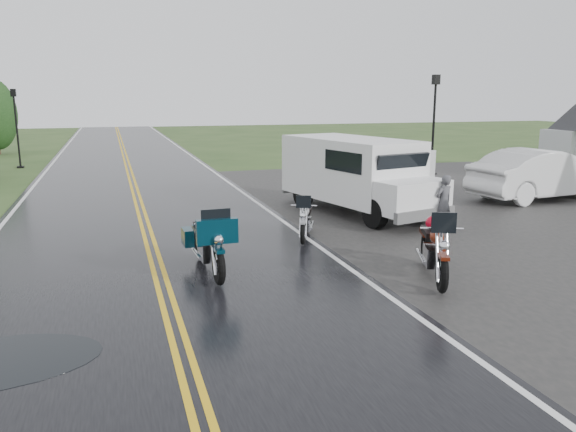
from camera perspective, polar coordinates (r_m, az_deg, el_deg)
The scene contains 12 objects.
ground at distance 10.01m, azimuth -12.07°, elevation -8.92°, with size 120.00×120.00×0.00m, color #2D471E.
road at distance 19.67m, azimuth -14.96°, elevation 1.34°, with size 8.00×100.00×0.04m, color black.
parking_pad at distance 18.88m, azimuth 21.49°, elevation 0.46°, with size 14.00×24.00×0.03m, color black.
visitor_center at distance 29.80m, azimuth 27.04°, elevation 8.58°, with size 16.00×10.00×4.80m, color #A8AAAD, non-canonical shape.
motorcycle_red at distance 10.42m, azimuth 15.47°, elevation -4.10°, with size 0.88×2.43×1.44m, color #531709, non-canonical shape.
motorcycle_teal at distance 10.53m, azimuth -7.10°, elevation -3.55°, with size 0.89×2.45×1.45m, color #042532, non-canonical shape.
motorcycle_silver at distance 13.36m, azimuth 1.55°, elevation -0.74°, with size 0.71×1.96×1.16m, color #94959B, non-canonical shape.
van_white at distance 15.22m, azimuth 8.92°, elevation 2.96°, with size 2.23×5.96×2.34m, color white, non-canonical shape.
person_at_van at distance 15.59m, azimuth 15.53°, elevation 1.25°, with size 0.54×0.35×1.47m, color #47474C.
sedan_white at distance 21.37m, azimuth 24.33°, elevation 3.81°, with size 1.84×5.26×1.73m, color silver.
lamp_post_far_left at distance 31.31m, azimuth -25.84°, elevation 8.01°, with size 0.34×0.34×3.95m, color black, non-canonical shape.
lamp_post_far_right at distance 26.50m, azimuth 14.57°, elevation 8.94°, with size 0.39×0.39×4.54m, color black, non-canonical shape.
Camera 1 is at (-0.77, -9.33, 3.54)m, focal length 35.00 mm.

